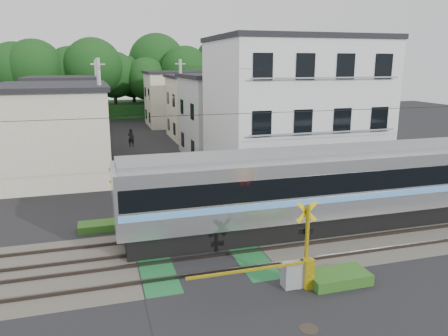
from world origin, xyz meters
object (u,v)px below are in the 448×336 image
object	(u,v)px
commuter_train	(316,188)
crossing_signal_near	(296,268)
crossing_signal_far	(128,215)
pedestrian	(131,138)
apartment_block	(293,111)
manhole_cover	(309,329)

from	to	relation	value
commuter_train	crossing_signal_near	xyz separation A→B (m)	(-3.31, -4.85, -1.31)
crossing_signal_near	crossing_signal_far	world-z (taller)	same
crossing_signal_near	pedestrian	distance (m)	28.73
crossing_signal_near	pedestrian	bearing A→B (deg)	96.53
commuter_train	crossing_signal_far	size ratio (longest dim) A/B	3.89
commuter_train	apartment_block	distance (m)	9.08
crossing_signal_far	manhole_cover	size ratio (longest dim) A/B	8.19
crossing_signal_near	commuter_train	bearing A→B (deg)	55.72
apartment_block	pedestrian	size ratio (longest dim) A/B	5.97
apartment_block	pedestrian	bearing A→B (deg)	120.80
apartment_block	manhole_cover	world-z (taller)	apartment_block
crossing_signal_near	pedestrian	size ratio (longest dim) A/B	2.77
crossing_signal_far	apartment_block	world-z (taller)	apartment_block
crossing_signal_near	manhole_cover	distance (m)	2.61
crossing_signal_far	pedestrian	world-z (taller)	crossing_signal_far
crossing_signal_near	crossing_signal_far	bearing A→B (deg)	125.29
commuter_train	apartment_block	xyz separation A→B (m)	(2.61, 8.29, 2.63)
commuter_train	crossing_signal_far	world-z (taller)	commuter_train
crossing_signal_near	pedestrian	world-z (taller)	crossing_signal_near
commuter_train	crossing_signal_near	world-z (taller)	commuter_train
commuter_train	crossing_signal_near	size ratio (longest dim) A/B	3.89
crossing_signal_far	apartment_block	bearing A→B (deg)	27.78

